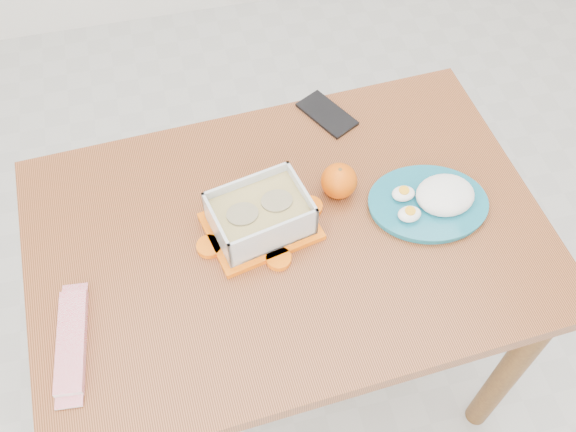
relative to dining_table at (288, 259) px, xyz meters
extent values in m
plane|color=#B7B7B2|center=(0.17, 0.02, -0.64)|extent=(3.50, 3.50, 0.00)
cube|color=#9D512C|center=(0.00, 0.00, 0.09)|extent=(1.13, 0.79, 0.04)
cylinder|color=brown|center=(0.50, -0.28, -0.28)|extent=(0.06, 0.06, 0.71)
cylinder|color=brown|center=(-0.50, 0.28, -0.28)|extent=(0.06, 0.06, 0.71)
cylinder|color=brown|center=(0.47, 0.33, -0.28)|extent=(0.06, 0.06, 0.71)
cube|color=#FF6707|center=(-0.05, 0.02, 0.12)|extent=(0.25, 0.21, 0.01)
cube|color=silver|center=(-0.05, 0.02, 0.17)|extent=(0.22, 0.18, 0.08)
cube|color=#A49152|center=(-0.05, 0.02, 0.16)|extent=(0.21, 0.16, 0.05)
cylinder|color=tan|center=(-0.09, 0.02, 0.18)|extent=(0.08, 0.08, 0.02)
cylinder|color=tan|center=(-0.02, 0.03, 0.18)|extent=(0.08, 0.08, 0.02)
sphere|color=#FA4805|center=(0.13, 0.08, 0.15)|extent=(0.08, 0.08, 0.08)
cylinder|color=#176A7F|center=(0.31, 0.00, 0.12)|extent=(0.30, 0.30, 0.02)
ellipsoid|color=white|center=(0.35, -0.01, 0.15)|extent=(0.15, 0.13, 0.05)
ellipsoid|color=white|center=(0.26, 0.02, 0.14)|extent=(0.06, 0.05, 0.02)
ellipsoid|color=white|center=(0.26, -0.03, 0.14)|extent=(0.06, 0.05, 0.02)
cube|color=red|center=(-0.46, -0.15, 0.12)|extent=(0.07, 0.21, 0.02)
cube|color=black|center=(0.17, 0.31, 0.12)|extent=(0.13, 0.16, 0.01)
camera|label=1|loc=(-0.18, -0.73, 1.25)|focal=40.00mm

